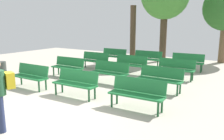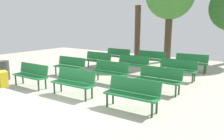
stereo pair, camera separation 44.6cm
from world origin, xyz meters
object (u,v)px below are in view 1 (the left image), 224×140
(bench_r0_c2, at_px, (137,92))
(bench_r3_c1, at_px, (147,58))
(bench_r2_c0, at_px, (94,59))
(trash_bin, at_px, (1,71))
(bench_r1_c0, at_px, (68,66))
(bench_r1_c1, at_px, (110,71))
(bench_r3_c0, at_px, (114,55))
(tree_1, at_px, (133,33))
(bench_r0_c1, at_px, (76,82))
(bench_r1_c2, at_px, (160,77))
(bench_r0_c0, at_px, (31,75))
(bench_r2_c2, at_px, (176,68))
(bench_r2_c1, at_px, (131,63))
(bench_r3_c2, at_px, (187,61))

(bench_r0_c2, relative_size, bench_r3_c1, 1.01)
(bench_r2_c0, distance_m, trash_bin, 4.56)
(bench_r1_c0, bearing_deg, trash_bin, -131.86)
(bench_r1_c0, relative_size, bench_r1_c1, 1.01)
(bench_r1_c0, bearing_deg, bench_r3_c0, 90.63)
(bench_r3_c0, xyz_separation_m, tree_1, (0.43, 1.63, 1.24))
(trash_bin, bearing_deg, tree_1, 75.28)
(bench_r0_c1, xyz_separation_m, bench_r1_c0, (-2.22, 1.96, 0.00))
(bench_r1_c2, bearing_deg, bench_r0_c0, -152.83)
(bench_r2_c2, bearing_deg, bench_r3_c0, 154.47)
(bench_r3_c0, relative_size, trash_bin, 1.96)
(bench_r2_c2, height_order, trash_bin, bench_r2_c2)
(bench_r0_c1, relative_size, tree_1, 0.46)
(bench_r2_c1, relative_size, bench_r2_c2, 1.00)
(bench_r0_c0, xyz_separation_m, bench_r2_c1, (1.96, 4.24, 0.00))
(bench_r1_c2, height_order, bench_r3_c2, same)
(bench_r1_c2, height_order, bench_r2_c1, same)
(bench_r3_c0, bearing_deg, trash_bin, -105.65)
(trash_bin, bearing_deg, bench_r3_c1, 59.06)
(bench_r3_c2, xyz_separation_m, tree_1, (-3.92, 1.43, 1.24))
(bench_r2_c2, bearing_deg, tree_1, 136.08)
(bench_r3_c1, bearing_deg, bench_r1_c1, -88.39)
(bench_r1_c1, height_order, bench_r3_c0, same)
(tree_1, bearing_deg, bench_r3_c0, -104.73)
(bench_r0_c2, relative_size, bench_r2_c2, 1.00)
(bench_r2_c0, distance_m, bench_r3_c1, 2.97)
(bench_r2_c1, height_order, bench_r3_c2, same)
(bench_r1_c1, relative_size, bench_r3_c2, 0.99)
(bench_r2_c2, bearing_deg, bench_r1_c0, -155.10)
(bench_r1_c2, height_order, bench_r2_c2, same)
(bench_r1_c0, distance_m, trash_bin, 2.80)
(bench_r0_c1, relative_size, bench_r1_c1, 1.01)
(bench_r0_c2, height_order, tree_1, tree_1)
(bench_r1_c1, xyz_separation_m, tree_1, (-1.97, 5.63, 1.24))
(bench_r0_c1, distance_m, bench_r1_c2, 2.98)
(bench_r1_c2, height_order, trash_bin, bench_r1_c2)
(bench_r2_c2, height_order, bench_r3_c1, same)
(bench_r0_c2, xyz_separation_m, bench_r1_c2, (-0.10, 2.01, 0.00))
(bench_r2_c2, bearing_deg, bench_r2_c1, 179.88)
(bench_r1_c1, height_order, tree_1, tree_1)
(bench_r2_c1, xyz_separation_m, bench_r3_c1, (-0.06, 2.07, 0.00))
(bench_r3_c1, bearing_deg, bench_r0_c2, -69.61)
(bench_r2_c2, distance_m, bench_r3_c2, 2.05)
(bench_r1_c1, distance_m, bench_r3_c1, 4.13)
(bench_r3_c0, distance_m, tree_1, 2.09)
(bench_r1_c1, bearing_deg, bench_r3_c0, 120.39)
(bench_r0_c1, distance_m, bench_r3_c0, 6.50)
(bench_r1_c2, relative_size, bench_r2_c0, 1.00)
(bench_r1_c0, relative_size, trash_bin, 1.97)
(bench_r0_c1, distance_m, bench_r3_c2, 6.54)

